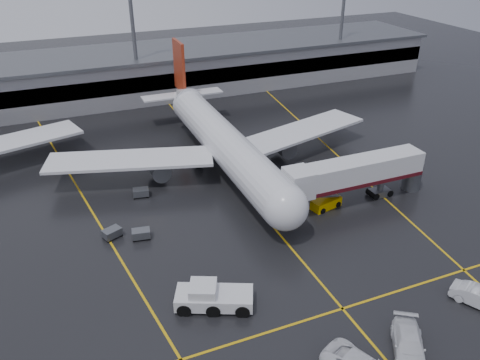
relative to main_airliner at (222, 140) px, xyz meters
name	(u,v)px	position (x,y,z in m)	size (l,w,h in m)	color
ground	(248,198)	(0.00, -9.70, -4.21)	(220.00, 220.00, 0.00)	black
apron_line_centre	(248,198)	(0.00, -9.70, -4.20)	(0.25, 90.00, 0.02)	gold
apron_line_stop	(342,309)	(0.00, -31.70, -4.20)	(60.00, 0.25, 0.02)	gold
apron_line_left	(80,191)	(-20.00, 0.30, -4.20)	(0.25, 70.00, 0.02)	gold
apron_line_right	(327,146)	(18.00, 0.30, -4.20)	(0.25, 70.00, 0.02)	gold
terminal	(156,71)	(0.00, 38.23, 0.11)	(122.00, 19.00, 8.60)	gray
light_mast_mid	(133,27)	(-5.00, 32.30, 10.27)	(3.00, 1.20, 25.45)	#595B60
light_mast_right	(343,11)	(40.00, 32.30, 10.27)	(3.00, 1.20, 25.45)	#595B60
main_airliner	(222,140)	(0.00, 0.00, 0.00)	(48.80, 45.60, 14.10)	silver
jet_bridge	(356,174)	(11.87, -15.70, -0.28)	(19.90, 3.40, 6.05)	silver
pushback_tractor	(212,297)	(-11.00, -26.69, -3.20)	(7.67, 5.52, 2.55)	silver
belt_loader	(326,203)	(8.00, -15.59, -3.59)	(4.23, 2.60, 2.50)	#DEA600
service_van_b	(409,345)	(2.10, -38.15, -3.33)	(2.46, 6.05, 1.76)	silver
service_van_c	(480,298)	(12.01, -36.12, -3.34)	(1.83, 5.25, 1.73)	silver
baggage_cart_a	(141,234)	(-14.76, -13.42, -3.58)	(2.19, 1.61, 1.12)	#595B60
baggage_cart_b	(112,233)	(-17.75, -12.00, -3.58)	(2.35, 1.99, 1.12)	#595B60
baggage_cart_c	(141,192)	(-12.75, -4.09, -3.58)	(2.20, 1.63, 1.12)	#595B60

